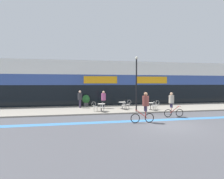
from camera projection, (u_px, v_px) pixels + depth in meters
ground_plane at (168, 125)px, 11.35m from camera, size 120.00×120.00×0.00m
sidewalk_slab at (134, 108)px, 18.47m from camera, size 40.00×5.50×0.12m
storefront_facade at (123, 84)px, 23.00m from camera, size 40.00×4.06×5.37m
bike_lane_stripe at (157, 120)px, 12.91m from camera, size 36.00×0.70×0.01m
bistro_table_0 at (101, 106)px, 16.15m from camera, size 0.71×0.71×0.71m
bistro_table_1 at (122, 104)px, 17.67m from camera, size 0.73×0.73×0.70m
bistro_table_2 at (151, 105)px, 17.04m from camera, size 0.63×0.63×0.70m
cafe_chair_0_near at (102, 107)px, 15.54m from camera, size 0.42×0.58×0.90m
cafe_chair_0_side at (95, 106)px, 16.03m from camera, size 0.60×0.45×0.90m
cafe_chair_1_near at (124, 105)px, 17.05m from camera, size 0.40×0.58×0.90m
cafe_chair_1_side at (128, 104)px, 17.77m from camera, size 0.60×0.45×0.90m
cafe_chair_2_near at (153, 105)px, 16.43m from camera, size 0.44×0.59×0.90m
cafe_chair_2_side at (157, 104)px, 17.16m from camera, size 0.59×0.44×0.90m
planter_pot at (86, 100)px, 19.76m from camera, size 0.84×0.84×1.30m
lamp_post at (136, 80)px, 15.89m from camera, size 0.26×0.26×5.02m
cyclist_0 at (172, 103)px, 14.02m from camera, size 1.64×0.48×2.00m
cyclist_1 at (145, 105)px, 12.00m from camera, size 1.68×0.48×2.12m
pedestrian_near_end at (104, 98)px, 18.07m from camera, size 0.48×0.48×1.81m
pedestrian_far_end at (80, 98)px, 18.48m from camera, size 0.58×0.58×1.83m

